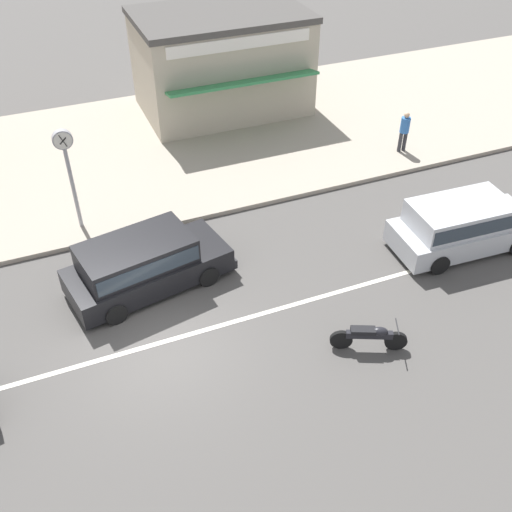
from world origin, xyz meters
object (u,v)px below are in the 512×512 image
Objects in this scene: street_clock at (67,158)px; minivan_silver_1 at (462,224)px; pedestrian_mid_kerb at (405,129)px; minivan_black_0 at (143,262)px; motorcycle_0 at (370,336)px; shopfront_corner_warung at (222,62)px.

minivan_silver_1 is at bearing -26.52° from street_clock.
minivan_silver_1 is at bearing -105.72° from pedestrian_mid_kerb.
minivan_black_0 reaches higher than motorcycle_0.
minivan_black_0 is at bearing -160.81° from pedestrian_mid_kerb.
minivan_silver_1 is 5.71m from pedestrian_mid_kerb.
shopfront_corner_warung is at bearing 129.12° from pedestrian_mid_kerb.
pedestrian_mid_kerb is at bearing 19.19° from minivan_black_0.
minivan_black_0 is 3.99m from street_clock.
minivan_silver_1 is (9.15, -1.77, -0.00)m from minivan_black_0.
street_clock reaches higher than minivan_silver_1.
street_clock is 9.47m from shopfront_corner_warung.
street_clock is at bearing 126.54° from motorcycle_0.
minivan_black_0 is at bearing -70.24° from street_clock.
shopfront_corner_warung is (7.00, 6.37, -0.41)m from street_clock.
minivan_black_0 is at bearing -120.59° from shopfront_corner_warung.
shopfront_corner_warung reaches higher than motorcycle_0.
motorcycle_0 is at bearing -127.26° from pedestrian_mid_kerb.
pedestrian_mid_kerb is 7.88m from shopfront_corner_warung.
minivan_black_0 is 11.43m from shopfront_corner_warung.
shopfront_corner_warung is (1.24, 14.15, 1.71)m from motorcycle_0.
minivan_black_0 is 0.72× the size of shopfront_corner_warung.
street_clock is at bearing -137.69° from shopfront_corner_warung.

